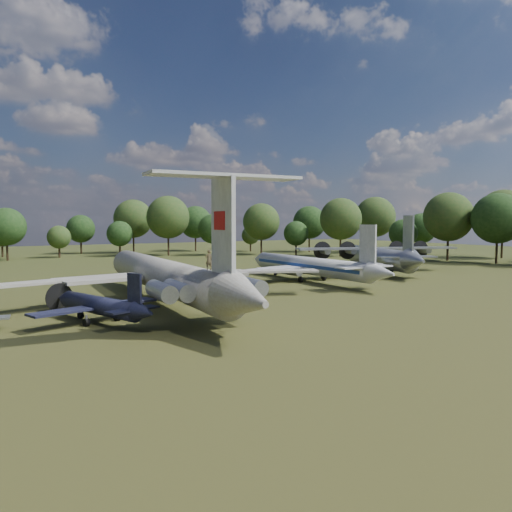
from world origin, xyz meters
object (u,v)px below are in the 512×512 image
an12_transport (379,260)px  person_on_il62 (209,260)px  tu104_jet (309,269)px  il62_airliner (163,282)px  small_prop_west (100,310)px

an12_transport → person_on_il62: person_on_il62 is taller
tu104_jet → an12_transport: 19.77m
tu104_jet → person_on_il62: bearing=-140.2°
il62_airliner → small_prop_west: bearing=-136.5°
small_prop_west → person_on_il62: (7.65, -7.06, 4.73)m
small_prop_west → person_on_il62: size_ratio=9.48×
an12_transport → small_prop_west: size_ratio=2.01×
tu104_jet → small_prop_west: size_ratio=2.23×
tu104_jet → small_prop_west: 39.21m
an12_transport → person_on_il62: bearing=-129.1°
il62_airliner → tu104_jet: 28.56m
tu104_jet → an12_transport: (19.24, 4.54, 0.35)m
an12_transport → small_prop_west: (-55.03, -20.55, -0.99)m
an12_transport → person_on_il62: 54.97m
il62_airliner → tu104_jet: il62_airliner is taller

